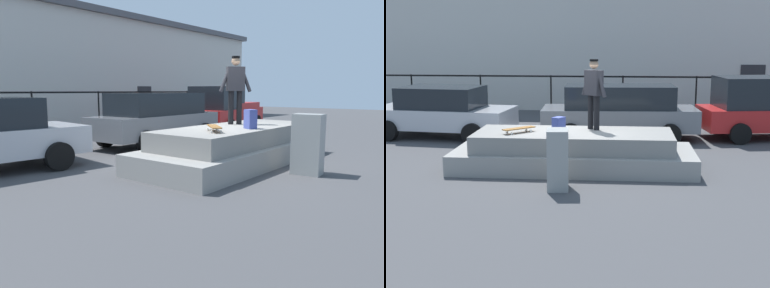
# 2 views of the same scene
# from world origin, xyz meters

# --- Properties ---
(ground_plane) EXTENTS (60.00, 60.00, 0.00)m
(ground_plane) POSITION_xyz_m (0.00, 0.00, 0.00)
(ground_plane) COLOR #424244
(concrete_ledge) EXTENTS (5.81, 2.23, 0.90)m
(concrete_ledge) POSITION_xyz_m (0.15, -0.30, 0.41)
(concrete_ledge) COLOR gray
(concrete_ledge) RESTS_ON ground_plane
(skateboarder) EXTENTS (0.68, 0.66, 1.73)m
(skateboarder) POSITION_xyz_m (0.61, 0.09, 1.90)
(skateboarder) COLOR black
(skateboarder) RESTS_ON concrete_ledge
(skateboard) EXTENTS (0.74, 0.73, 0.12)m
(skateboard) POSITION_xyz_m (-1.16, -0.51, 1.00)
(skateboard) COLOR brown
(skateboard) RESTS_ON concrete_ledge
(backpack) EXTENTS (0.32, 0.34, 0.44)m
(backpack) POSITION_xyz_m (-0.16, -0.81, 1.12)
(backpack) COLOR #3F4C99
(backpack) RESTS_ON concrete_ledge
(car_grey_hatchback_mid) EXTENTS (4.84, 2.15, 1.69)m
(car_grey_hatchback_mid) POSITION_xyz_m (1.23, 3.48, 0.90)
(car_grey_hatchback_mid) COLOR slate
(car_grey_hatchback_mid) RESTS_ON ground_plane
(car_red_pickup_far) EXTENTS (4.86, 2.52, 1.94)m
(car_red_pickup_far) POSITION_xyz_m (5.95, 4.04, 0.94)
(car_red_pickup_far) COLOR #B21E1E
(car_red_pickup_far) RESTS_ON ground_plane
(utility_box) EXTENTS (0.49, 0.64, 1.28)m
(utility_box) POSITION_xyz_m (-0.03, -2.13, 0.64)
(utility_box) COLOR gray
(utility_box) RESTS_ON ground_plane
(fence_row) EXTENTS (24.06, 0.06, 1.74)m
(fence_row) POSITION_xyz_m (-0.00, 6.71, 1.27)
(fence_row) COLOR black
(fence_row) RESTS_ON ground_plane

